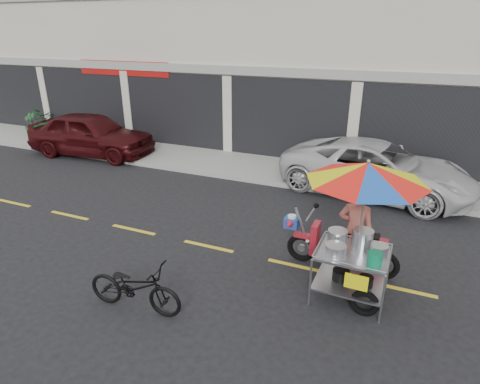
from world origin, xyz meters
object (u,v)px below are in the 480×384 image
at_px(food_vendor_rig, 359,208).
at_px(maroon_sedan, 91,134).
at_px(near_bicycle, 135,287).
at_px(white_pickup, 376,168).

bearing_deg(food_vendor_rig, maroon_sedan, 156.51).
distance_m(near_bicycle, food_vendor_rig, 4.02).
bearing_deg(white_pickup, food_vendor_rig, -170.08).
bearing_deg(food_vendor_rig, white_pickup, 92.30).
bearing_deg(near_bicycle, white_pickup, -28.84).
xyz_separation_m(maroon_sedan, white_pickup, (10.17, 0.25, -0.06)).
relative_size(white_pickup, food_vendor_rig, 2.09).
relative_size(maroon_sedan, white_pickup, 0.88).
relative_size(maroon_sedan, food_vendor_rig, 1.84).
xyz_separation_m(white_pickup, near_bicycle, (-3.14, -7.05, -0.29)).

